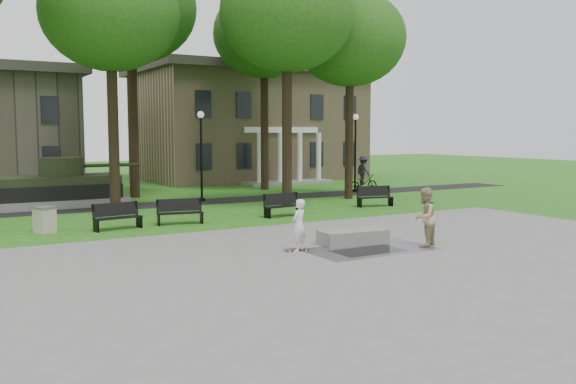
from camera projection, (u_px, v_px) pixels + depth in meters
name	position (u px, v px, depth m)	size (l,w,h in m)	color
ground	(322.00, 236.00, 21.34)	(120.00, 120.00, 0.00)	#185614
plaza	(420.00, 262.00, 17.04)	(22.00, 16.00, 0.02)	gray
footpath	(195.00, 202.00, 31.66)	(44.00, 2.60, 0.01)	black
building_right	(247.00, 123.00, 48.28)	(17.00, 12.00, 8.60)	#9E8460
tree_1	(110.00, 13.00, 27.25)	(6.20, 6.20, 11.63)	black
tree_2	(287.00, 15.00, 29.49)	(6.60, 6.60, 12.16)	black
tree_3	(350.00, 39.00, 32.68)	(6.00, 6.00, 11.19)	black
tree_4	(130.00, 7.00, 33.09)	(7.20, 7.20, 13.50)	black
tree_5	(264.00, 35.00, 37.84)	(6.40, 6.40, 12.44)	black
lamp_mid	(201.00, 148.00, 31.90)	(0.36, 0.36, 4.73)	black
lamp_right	(355.00, 146.00, 36.90)	(0.36, 0.36, 4.73)	black
tank_monument	(57.00, 189.00, 30.07)	(7.45, 3.40, 2.40)	gray
puddle	(368.00, 251.00, 18.63)	(2.20, 1.20, 0.00)	black
concrete_block	(353.00, 237.00, 19.82)	(2.20, 1.00, 0.45)	gray
skateboard	(297.00, 250.00, 18.62)	(0.78, 0.20, 0.07)	brown
skateboarder	(299.00, 225.00, 18.49)	(0.58, 0.38, 1.60)	white
friend_watching	(425.00, 217.00, 19.27)	(0.91, 0.71, 1.87)	tan
cyclist	(363.00, 177.00, 37.36)	(2.02, 1.15, 2.20)	black
park_bench_0	(117.00, 216.00, 22.82)	(1.85, 0.80, 1.00)	black
park_bench_1	(179.00, 211.00, 24.15)	(1.85, 0.85, 1.00)	black
park_bench_2	(283.00, 204.00, 26.35)	(1.83, 0.69, 1.00)	black
park_bench_3	(374.00, 196.00, 29.91)	(1.85, 0.87, 1.00)	black
trash_bin	(45.00, 220.00, 22.03)	(0.87, 0.87, 0.96)	#BBAB9A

